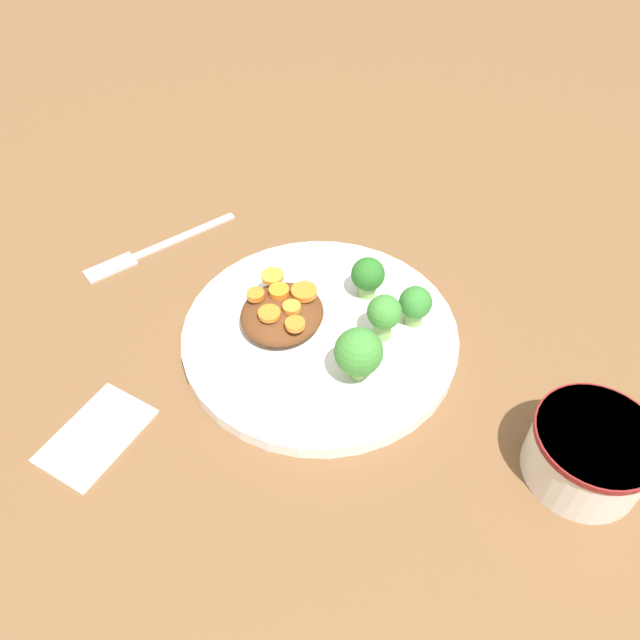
{
  "coord_description": "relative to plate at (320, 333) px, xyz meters",
  "views": [
    {
      "loc": [
        0.38,
        0.22,
        0.5
      ],
      "look_at": [
        0.0,
        0.0,
        0.03
      ],
      "focal_mm": 35.0,
      "sensor_mm": 36.0,
      "label": 1
    }
  ],
  "objects": [
    {
      "name": "carrot_slice_1",
      "position": [
        0.03,
        -0.04,
        0.04
      ],
      "size": [
        0.02,
        0.02,
        0.0
      ],
      "primitive_type": "cylinder",
      "color": "orange",
      "rests_on": "stew_mound"
    },
    {
      "name": "broccoli_floret_3",
      "position": [
        -0.07,
        0.02,
        0.03
      ],
      "size": [
        0.04,
        0.04,
        0.05
      ],
      "color": "#7FA85B",
      "rests_on": "plate"
    },
    {
      "name": "broccoli_floret_2",
      "position": [
        -0.06,
        0.08,
        0.03
      ],
      "size": [
        0.03,
        0.03,
        0.04
      ],
      "color": "#759E51",
      "rests_on": "plate"
    },
    {
      "name": "carrot_slice_2",
      "position": [
        -0.01,
        -0.03,
        0.04
      ],
      "size": [
        0.03,
        0.03,
        0.01
      ],
      "primitive_type": "cylinder",
      "color": "orange",
      "rests_on": "stew_mound"
    },
    {
      "name": "fork",
      "position": [
        -0.02,
        -0.25,
        -0.01
      ],
      "size": [
        0.19,
        0.09,
        0.01
      ],
      "rotation": [
        0.0,
        0.0,
        5.88
      ],
      "color": "silver",
      "rests_on": "ground_plane"
    },
    {
      "name": "ground_plane",
      "position": [
        0.0,
        0.0,
        -0.01
      ],
      "size": [
        4.0,
        4.0,
        0.0
      ],
      "primitive_type": "plane",
      "color": "brown"
    },
    {
      "name": "broccoli_floret_0",
      "position": [
        0.03,
        0.06,
        0.04
      ],
      "size": [
        0.05,
        0.05,
        0.06
      ],
      "color": "#7FA85B",
      "rests_on": "plate"
    },
    {
      "name": "carrot_slice_5",
      "position": [
        -0.02,
        -0.07,
        0.04
      ],
      "size": [
        0.02,
        0.02,
        0.0
      ],
      "primitive_type": "cylinder",
      "color": "orange",
      "rests_on": "stew_mound"
    },
    {
      "name": "stew_mound",
      "position": [
        0.01,
        -0.04,
        0.02
      ],
      "size": [
        0.09,
        0.08,
        0.03
      ],
      "primitive_type": "ellipsoid",
      "color": "#5B3319",
      "rests_on": "plate"
    },
    {
      "name": "carrot_slice_6",
      "position": [
        0.01,
        -0.03,
        0.04
      ],
      "size": [
        0.02,
        0.02,
        0.01
      ],
      "primitive_type": "cylinder",
      "color": "orange",
      "rests_on": "stew_mound"
    },
    {
      "name": "napkin",
      "position": [
        0.21,
        -0.12,
        -0.01
      ],
      "size": [
        0.1,
        0.07,
        0.01
      ],
      "rotation": [
        0.0,
        0.0,
        0.01
      ],
      "color": "white",
      "rests_on": "ground_plane"
    },
    {
      "name": "broccoli_floret_1",
      "position": [
        -0.03,
        0.06,
        0.04
      ],
      "size": [
        0.04,
        0.04,
        0.05
      ],
      "color": "#759E51",
      "rests_on": "plate"
    },
    {
      "name": "carrot_slice_3",
      "position": [
        0.02,
        -0.07,
        0.04
      ],
      "size": [
        0.02,
        0.02,
        0.01
      ],
      "primitive_type": "cylinder",
      "color": "orange",
      "rests_on": "stew_mound"
    },
    {
      "name": "carrot_slice_4",
      "position": [
        0.03,
        -0.01,
        0.04
      ],
      "size": [
        0.02,
        0.02,
        0.01
      ],
      "primitive_type": "cylinder",
      "color": "orange",
      "rests_on": "stew_mound"
    },
    {
      "name": "dip_bowl",
      "position": [
        0.02,
        0.28,
        0.02
      ],
      "size": [
        0.1,
        0.1,
        0.06
      ],
      "color": "white",
      "rests_on": "ground_plane"
    },
    {
      "name": "plate",
      "position": [
        0.0,
        0.0,
        0.0
      ],
      "size": [
        0.29,
        0.29,
        0.02
      ],
      "color": "white",
      "rests_on": "ground_plane"
    },
    {
      "name": "carrot_slice_0",
      "position": [
        0.0,
        -0.05,
        0.04
      ],
      "size": [
        0.02,
        0.02,
        0.01
      ],
      "primitive_type": "cylinder",
      "color": "orange",
      "rests_on": "stew_mound"
    }
  ]
}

